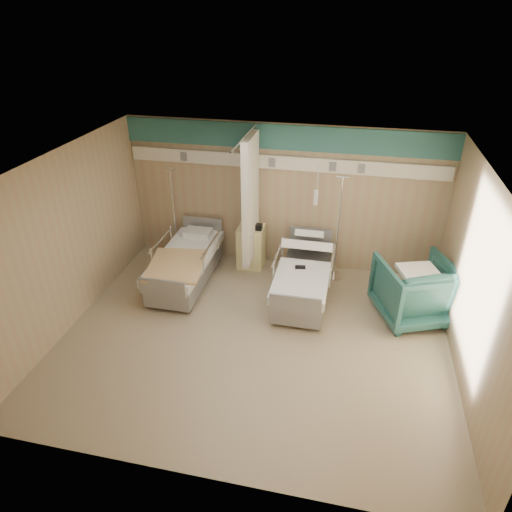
# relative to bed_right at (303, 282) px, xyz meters

# --- Properties ---
(ground) EXTENTS (6.00, 5.00, 0.00)m
(ground) POSITION_rel_bed_right_xyz_m (-0.60, -1.30, -0.32)
(ground) COLOR #86785C
(ground) RESTS_ON ground
(room_walls) EXTENTS (6.04, 5.04, 2.82)m
(room_walls) POSITION_rel_bed_right_xyz_m (-0.63, -1.05, 1.55)
(room_walls) COLOR tan
(room_walls) RESTS_ON ground
(bed_right) EXTENTS (1.00, 2.16, 0.63)m
(bed_right) POSITION_rel_bed_right_xyz_m (0.00, 0.00, 0.00)
(bed_right) COLOR white
(bed_right) RESTS_ON ground
(bed_left) EXTENTS (1.00, 2.16, 0.63)m
(bed_left) POSITION_rel_bed_right_xyz_m (-2.20, 0.00, 0.00)
(bed_left) COLOR white
(bed_left) RESTS_ON ground
(bedside_cabinet) EXTENTS (0.50, 0.48, 0.85)m
(bedside_cabinet) POSITION_rel_bed_right_xyz_m (-1.15, 0.90, 0.11)
(bedside_cabinet) COLOR #EEE494
(bedside_cabinet) RESTS_ON ground
(visitor_armchair) EXTENTS (1.47, 1.48, 1.05)m
(visitor_armchair) POSITION_rel_bed_right_xyz_m (1.85, -0.18, 0.21)
(visitor_armchair) COLOR #21534E
(visitor_armchair) RESTS_ON ground
(waffle_blanket) EXTENTS (0.73, 0.69, 0.07)m
(waffle_blanket) POSITION_rel_bed_right_xyz_m (1.85, -0.22, 0.76)
(waffle_blanket) COLOR white
(waffle_blanket) RESTS_ON visitor_armchair
(iv_stand_right) EXTENTS (0.36, 0.36, 2.04)m
(iv_stand_right) POSITION_rel_bed_right_xyz_m (0.50, 0.82, 0.10)
(iv_stand_right) COLOR silver
(iv_stand_right) RESTS_ON ground
(iv_stand_left) EXTENTS (0.35, 0.35, 1.97)m
(iv_stand_left) POSITION_rel_bed_right_xyz_m (-2.68, 0.81, 0.09)
(iv_stand_left) COLOR silver
(iv_stand_left) RESTS_ON ground
(call_remote) EXTENTS (0.19, 0.11, 0.04)m
(call_remote) POSITION_rel_bed_right_xyz_m (-0.06, -0.06, 0.33)
(call_remote) COLOR black
(call_remote) RESTS_ON bed_right
(tan_blanket) EXTENTS (1.09, 1.29, 0.04)m
(tan_blanket) POSITION_rel_bed_right_xyz_m (-2.18, -0.46, 0.34)
(tan_blanket) COLOR tan
(tan_blanket) RESTS_ON bed_left
(toiletry_bag) EXTENTS (0.21, 0.14, 0.11)m
(toiletry_bag) POSITION_rel_bed_right_xyz_m (-1.03, 0.83, 0.59)
(toiletry_bag) COLOR black
(toiletry_bag) RESTS_ON bedside_cabinet
(white_cup) EXTENTS (0.12, 0.12, 0.13)m
(white_cup) POSITION_rel_bed_right_xyz_m (-1.21, 0.91, 0.60)
(white_cup) COLOR white
(white_cup) RESTS_ON bedside_cabinet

